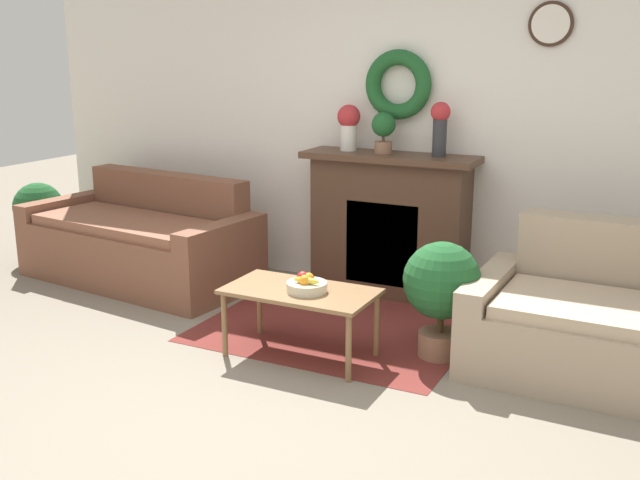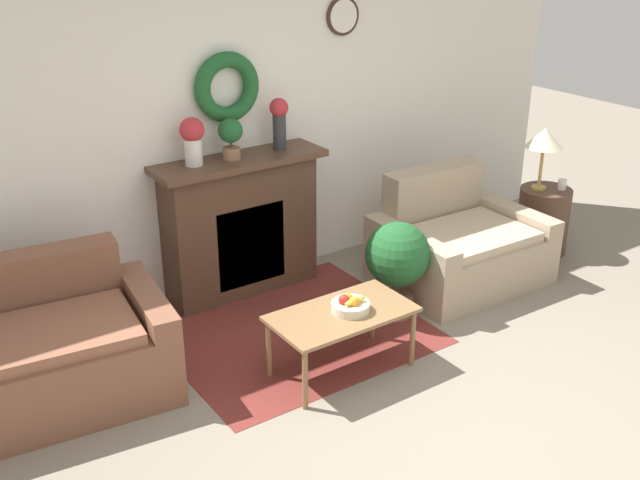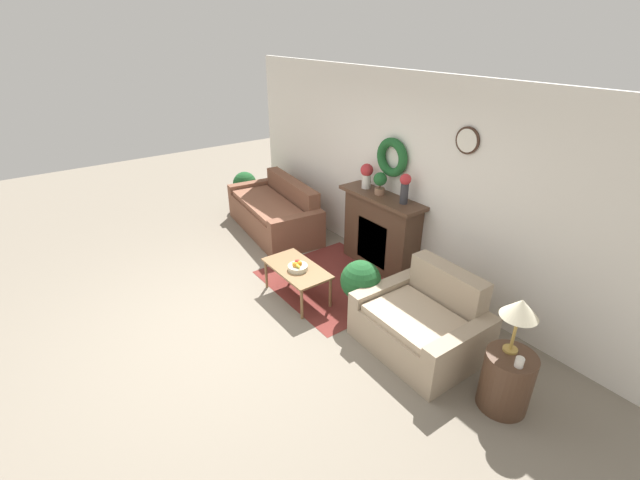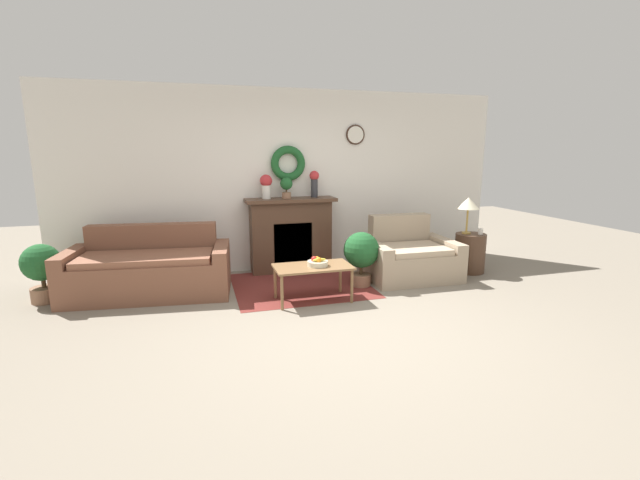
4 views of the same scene
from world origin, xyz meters
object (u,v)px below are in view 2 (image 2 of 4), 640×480
at_px(couch_left, 0,364).
at_px(side_table_by_loveseat, 543,220).
at_px(fireplace, 241,225).
at_px(coffee_table, 342,318).
at_px(vase_on_mantel_left, 192,138).
at_px(potted_plant_floor_by_loveseat, 397,259).
at_px(fruit_bowl, 350,305).
at_px(table_lamp, 544,139).
at_px(potted_plant_on_mantel, 231,135).
at_px(vase_on_mantel_right, 279,119).
at_px(loveseat_right, 458,245).
at_px(mug, 562,184).

distance_m(couch_left, side_table_by_loveseat, 4.54).
xyz_separation_m(fireplace, coffee_table, (-0.04, -1.40, -0.17)).
xyz_separation_m(vase_on_mantel_left, potted_plant_floor_by_loveseat, (1.10, -1.01, -0.86)).
xyz_separation_m(fruit_bowl, table_lamp, (2.50, 0.62, 0.55)).
distance_m(coffee_table, potted_plant_on_mantel, 1.65).
bearing_deg(table_lamp, couch_left, 177.16).
relative_size(fireplace, potted_plant_floor_by_loveseat, 1.81).
distance_m(coffee_table, vase_on_mantel_right, 1.74).
relative_size(loveseat_right, coffee_table, 1.37).
height_order(table_lamp, potted_plant_on_mantel, potted_plant_on_mantel).
relative_size(mug, vase_on_mantel_right, 0.22).
xyz_separation_m(vase_on_mantel_left, vase_on_mantel_right, (0.73, 0.00, 0.03)).
xyz_separation_m(couch_left, fruit_bowl, (1.98, -0.84, 0.17)).
height_order(vase_on_mantel_right, potted_plant_on_mantel, vase_on_mantel_right).
bearing_deg(couch_left, loveseat_right, 2.68).
relative_size(fireplace, vase_on_mantel_right, 3.38).
bearing_deg(fireplace, vase_on_mantel_right, 0.84).
bearing_deg(loveseat_right, vase_on_mantel_left, 157.99).
relative_size(mug, potted_plant_on_mantel, 0.29).
xyz_separation_m(table_lamp, mug, (0.16, -0.12, -0.40)).
height_order(table_lamp, vase_on_mantel_left, vase_on_mantel_left).
xyz_separation_m(fireplace, fruit_bowl, (0.01, -1.41, -0.08)).
relative_size(vase_on_mantel_right, potted_plant_floor_by_loveseat, 0.54).
xyz_separation_m(coffee_table, mug, (2.71, 0.48, 0.24)).
height_order(fruit_bowl, vase_on_mantel_right, vase_on_mantel_right).
bearing_deg(fruit_bowl, vase_on_mantel_left, 104.55).
bearing_deg(potted_plant_floor_by_loveseat, vase_on_mantel_left, 137.26).
relative_size(fireplace, mug, 15.05).
bearing_deg(table_lamp, vase_on_mantel_left, 164.40).
bearing_deg(vase_on_mantel_right, potted_plant_floor_by_loveseat, -69.95).
distance_m(table_lamp, mug, 0.45).
xyz_separation_m(fruit_bowl, mug, (2.65, 0.49, 0.15)).
relative_size(fireplace, table_lamp, 2.48).
bearing_deg(potted_plant_on_mantel, table_lamp, -16.88).
distance_m(couch_left, coffee_table, 2.10).
height_order(couch_left, table_lamp, table_lamp).
bearing_deg(mug, fruit_bowl, -169.44).
relative_size(vase_on_mantel_left, potted_plant_on_mantel, 1.15).
bearing_deg(vase_on_mantel_right, coffee_table, -106.40).
xyz_separation_m(couch_left, potted_plant_floor_by_loveseat, (2.71, -0.44, 0.14)).
height_order(potted_plant_on_mantel, potted_plant_floor_by_loveseat, potted_plant_on_mantel).
bearing_deg(side_table_by_loveseat, vase_on_mantel_right, 158.94).
bearing_deg(fruit_bowl, potted_plant_on_mantel, 92.97).
bearing_deg(couch_left, potted_plant_on_mantel, 23.00).
height_order(coffee_table, vase_on_mantel_left, vase_on_mantel_left).
bearing_deg(potted_plant_on_mantel, fireplace, 13.97).
distance_m(fireplace, loveseat_right, 1.77).
xyz_separation_m(table_lamp, vase_on_mantel_left, (-2.87, 0.80, 0.29)).
xyz_separation_m(couch_left, vase_on_mantel_left, (1.61, 0.58, 1.00)).
distance_m(coffee_table, fruit_bowl, 0.11).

